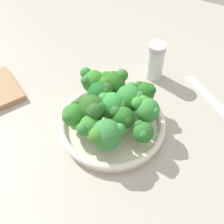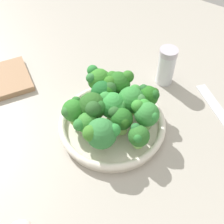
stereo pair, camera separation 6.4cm
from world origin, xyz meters
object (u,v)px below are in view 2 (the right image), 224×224
Objects in this scene: broccoli_floret_5 at (148,96)px; broccoli_floret_9 at (132,100)px; broccoli_floret_12 at (113,105)px; broccoli_floret_6 at (120,119)px; broccoli_floret_10 at (104,92)px; broccoli_floret_0 at (118,83)px; broccoli_floret_7 at (138,136)px; broccoli_floret_2 at (73,110)px; broccoli_floret_8 at (87,124)px; broccoli_floret_3 at (98,80)px; bowl at (112,125)px; broccoli_floret_4 at (101,134)px; broccoli_floret_1 at (146,113)px; broccoli_floret_11 at (93,107)px; pepper_shaker at (166,66)px.

broccoli_floret_5 is 0.84× the size of broccoli_floret_9.
broccoli_floret_12 reaches higher than broccoli_floret_5.
broccoli_floret_9 is at bearing -172.84° from broccoli_floret_6.
broccoli_floret_12 is (2.04, 3.81, -0.33)cm from broccoli_floret_10.
broccoli_floret_0 reaches higher than broccoli_floret_6.
broccoli_floret_5 is 1.10× the size of broccoli_floret_7.
broccoli_floret_2 is (11.84, -3.62, -0.62)cm from broccoli_floret_0.
broccoli_floret_8 is at bearing 3.46° from broccoli_floret_0.
broccoli_floret_3 is at bearing -121.84° from broccoli_floret_6.
broccoli_floret_9 is at bearing 154.60° from bowl.
broccoli_floret_0 is 1.04× the size of broccoli_floret_12.
broccoli_floret_12 is at bearing -162.01° from broccoli_floret_4.
broccoli_floret_6 is 4.06cm from broccoli_floret_12.
bowl is at bearing -67.05° from broccoli_floret_1.
broccoli_floret_1 is 1.03× the size of broccoli_floret_12.
broccoli_floret_1 is 14.57cm from broccoli_floret_3.
broccoli_floret_4 is at bearing -25.51° from broccoli_floret_1.
broccoli_floret_7 is (1.18, 5.19, -0.70)cm from broccoli_floret_6.
broccoli_floret_6 is at bearing 58.02° from broccoli_floret_12.
broccoli_floret_10 is 0.91× the size of broccoli_floret_11.
broccoli_floret_7 is at bearing 88.91° from broccoli_floret_11.
broccoli_floret_1 reaches higher than broccoli_floret_10.
broccoli_floret_0 is at bearing 162.99° from broccoli_floret_2.
broccoli_floret_4 is at bearing -0.55° from pepper_shaker.
broccoli_floret_8 is at bearing 25.00° from broccoli_floret_3.
broccoli_floret_5 is (-15.05, 2.25, -0.82)cm from broccoli_floret_4.
broccoli_floret_0 and broccoli_floret_9 have the same top height.
bowl is at bearing 125.66° from broccoli_floret_2.
broccoli_floret_6 is (9.32, -1.36, 0.31)cm from broccoli_floret_5.
broccoli_floret_1 is 0.94× the size of broccoli_floret_11.
broccoli_floret_3 is 0.99× the size of broccoli_floret_9.
broccoli_floret_10 is at bearing -147.32° from broccoli_floret_4.
broccoli_floret_11 is at bearing -14.23° from pepper_shaker.
broccoli_floret_9 is (-7.02, -5.93, 0.91)cm from broccoli_floret_7.
broccoli_floret_3 is 0.94× the size of broccoli_floret_4.
broccoli_floret_12 is at bearing 61.82° from broccoli_floret_10.
bowl is 7.82cm from broccoli_floret_8.
broccoli_floret_6 is at bearing 98.44° from broccoli_floret_11.
broccoli_floret_3 is (1.57, -4.46, -0.11)cm from broccoli_floret_0.
broccoli_floret_5 is 10.05cm from broccoli_floret_10.
broccoli_floret_11 reaches higher than broccoli_floret_3.
broccoli_floret_3 is at bearing -32.64° from pepper_shaker.
broccoli_floret_0 is 1.13× the size of broccoli_floret_6.
broccoli_floret_5 is at bearing 171.50° from broccoli_floret_4.
broccoli_floret_11 is at bearing -37.32° from broccoli_floret_5.
broccoli_floret_9 is at bearing 143.68° from broccoli_floret_12.
pepper_shaker is (-17.92, 6.63, -1.92)cm from broccoli_floret_10.
broccoli_floret_7 is (-4.55, 6.08, -1.21)cm from broccoli_floret_4.
broccoli_floret_7 is 0.73× the size of broccoli_floret_11.
broccoli_floret_4 is at bearing -0.75° from broccoli_floret_9.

